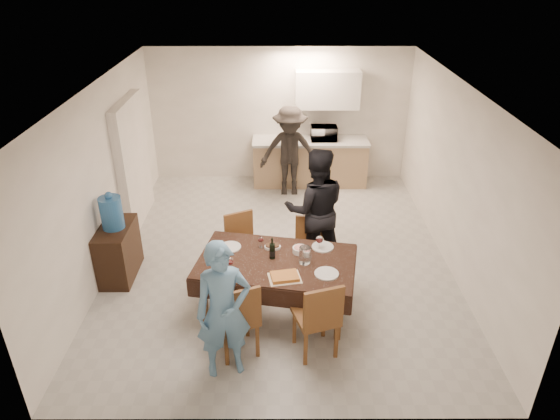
{
  "coord_description": "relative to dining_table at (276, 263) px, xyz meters",
  "views": [
    {
      "loc": [
        -0.01,
        -6.45,
        4.2
      ],
      "look_at": [
        0.01,
        -0.3,
        0.95
      ],
      "focal_mm": 32.0,
      "sensor_mm": 36.0,
      "label": 1
    }
  ],
  "objects": [
    {
      "name": "wine_glass_c",
      "position": [
        -0.2,
        0.3,
        0.12
      ],
      "size": [
        0.08,
        0.08,
        0.17
      ],
      "primitive_type": null,
      "color": "white",
      "rests_on": "dining_table"
    },
    {
      "name": "wine_glass_a",
      "position": [
        -0.55,
        -0.25,
        0.14
      ],
      "size": [
        0.09,
        0.09,
        0.2
      ],
      "primitive_type": null,
      "color": "white",
      "rests_on": "dining_table"
    },
    {
      "name": "wall_front",
      "position": [
        0.04,
        -1.73,
        0.58
      ],
      "size": [
        5.0,
        0.02,
        2.6
      ],
      "primitive_type": "cube",
      "color": "white",
      "rests_on": "floor"
    },
    {
      "name": "water_pitcher",
      "position": [
        0.35,
        -0.05,
        0.14
      ],
      "size": [
        0.14,
        0.14,
        0.22
      ],
      "primitive_type": "cylinder",
      "color": "white",
      "rests_on": "dining_table"
    },
    {
      "name": "console",
      "position": [
        -2.24,
        0.77,
        -0.33
      ],
      "size": [
        0.42,
        0.85,
        0.79
      ],
      "primitive_type": "cube",
      "color": "black",
      "rests_on": "floor"
    },
    {
      "name": "mushroom_dish",
      "position": [
        -0.05,
        0.28,
        0.05
      ],
      "size": [
        0.19,
        0.19,
        0.03
      ],
      "primitive_type": "cylinder",
      "color": "silver",
      "rests_on": "dining_table"
    },
    {
      "name": "chair_near_right",
      "position": [
        0.45,
        -0.85,
        -0.1
      ],
      "size": [
        0.58,
        0.59,
        0.55
      ],
      "rotation": [
        0.0,
        0.0,
        0.31
      ],
      "color": "brown",
      "rests_on": "floor"
    },
    {
      "name": "ceiling",
      "position": [
        0.04,
        1.27,
        1.88
      ],
      "size": [
        5.0,
        6.0,
        0.02
      ],
      "primitive_type": "cube",
      "color": "white",
      "rests_on": "wall_back"
    },
    {
      "name": "stub_partition",
      "position": [
        -2.38,
        2.47,
        0.33
      ],
      "size": [
        0.15,
        1.4,
        2.1
      ],
      "primitive_type": "cube",
      "color": "white",
      "rests_on": "floor"
    },
    {
      "name": "water_jug",
      "position": [
        -2.24,
        0.77,
        0.29
      ],
      "size": [
        0.3,
        0.3,
        0.45
      ],
      "primitive_type": "cylinder",
      "color": "#3375BC",
      "rests_on": "console"
    },
    {
      "name": "wall_back",
      "position": [
        0.04,
        4.27,
        0.58
      ],
      "size": [
        5.0,
        0.02,
        2.6
      ],
      "primitive_type": "cube",
      "color": "white",
      "rests_on": "floor"
    },
    {
      "name": "wall_right",
      "position": [
        2.54,
        1.27,
        0.58
      ],
      "size": [
        0.02,
        6.0,
        2.6
      ],
      "primitive_type": "cube",
      "color": "white",
      "rests_on": "floor"
    },
    {
      "name": "upper_cabinet",
      "position": [
        0.94,
        4.09,
        1.13
      ],
      "size": [
        1.2,
        0.34,
        0.7
      ],
      "primitive_type": "cube",
      "color": "silver",
      "rests_on": "wall_back"
    },
    {
      "name": "floor",
      "position": [
        0.04,
        1.27,
        -0.72
      ],
      "size": [
        5.0,
        6.0,
        0.02
      ],
      "primitive_type": "cube",
      "color": "#A3A39E",
      "rests_on": "ground"
    },
    {
      "name": "kitchen_base_cabinet",
      "position": [
        0.64,
        3.95,
        -0.29
      ],
      "size": [
        2.2,
        0.6,
        0.86
      ],
      "primitive_type": "cube",
      "color": "tan",
      "rests_on": "floor"
    },
    {
      "name": "chair_far_left",
      "position": [
        -0.45,
        0.66,
        -0.15
      ],
      "size": [
        0.57,
        0.59,
        0.51
      ],
      "rotation": [
        0.0,
        0.0,
        3.6
      ],
      "color": "brown",
      "rests_on": "floor"
    },
    {
      "name": "kitchen_worktop",
      "position": [
        0.64,
        3.95,
        0.16
      ],
      "size": [
        2.24,
        0.64,
        0.05
      ],
      "primitive_type": "cube",
      "color": "#B1B1AC",
      "rests_on": "kitchen_base_cabinet"
    },
    {
      "name": "savoury_tart",
      "position": [
        0.1,
        -0.38,
        0.06
      ],
      "size": [
        0.42,
        0.34,
        0.05
      ],
      "primitive_type": "cube",
      "rotation": [
        0.0,
        0.0,
        0.19
      ],
      "color": "#C28438",
      "rests_on": "dining_table"
    },
    {
      "name": "plate_far_right",
      "position": [
        0.6,
        0.3,
        0.04
      ],
      "size": [
        0.28,
        0.28,
        0.02
      ],
      "primitive_type": "cylinder",
      "color": "silver",
      "rests_on": "dining_table"
    },
    {
      "name": "wine_glass_b",
      "position": [
        0.55,
        0.25,
        0.14
      ],
      "size": [
        0.09,
        0.09,
        0.2
      ],
      "primitive_type": null,
      "color": "white",
      "rests_on": "dining_table"
    },
    {
      "name": "salad_bowl",
      "position": [
        0.3,
        0.18,
        0.07
      ],
      "size": [
        0.19,
        0.19,
        0.07
      ],
      "primitive_type": "cylinder",
      "color": "silver",
      "rests_on": "dining_table"
    },
    {
      "name": "microwave",
      "position": [
        0.9,
        3.95,
        0.33
      ],
      "size": [
        0.49,
        0.33,
        0.27
      ],
      "primitive_type": "imported",
      "rotation": [
        0.0,
        0.0,
        3.14
      ],
      "color": "silver",
      "rests_on": "kitchen_worktop"
    },
    {
      "name": "chair_far_right",
      "position": [
        0.45,
        0.67,
        -0.18
      ],
      "size": [
        0.43,
        0.43,
        0.47
      ],
      "rotation": [
        0.0,
        0.0,
        3.06
      ],
      "color": "brown",
      "rests_on": "floor"
    },
    {
      "name": "plate_near_right",
      "position": [
        0.6,
        -0.3,
        0.04
      ],
      "size": [
        0.29,
        0.29,
        0.02
      ],
      "primitive_type": "cylinder",
      "color": "silver",
      "rests_on": "dining_table"
    },
    {
      "name": "plate_far_left",
      "position": [
        -0.6,
        0.3,
        0.04
      ],
      "size": [
        0.28,
        0.28,
        0.02
      ],
      "primitive_type": "cylinder",
      "color": "silver",
      "rests_on": "dining_table"
    },
    {
      "name": "wall_left",
      "position": [
        -2.46,
        1.27,
        0.58
      ],
      "size": [
        0.02,
        6.0,
        2.6
      ],
      "primitive_type": "cube",
      "color": "white",
      "rests_on": "floor"
    },
    {
      "name": "chair_near_left",
      "position": [
        -0.45,
        -0.84,
        -0.11
      ],
      "size": [
        0.59,
        0.6,
        0.54
      ],
      "rotation": [
        0.0,
        0.0,
        0.38
      ],
      "color": "brown",
      "rests_on": "floor"
    },
    {
      "name": "person_far",
      "position": [
        0.55,
        1.05,
        0.2
      ],
      "size": [
        0.93,
        0.75,
        1.83
      ],
      "primitive_type": "imported",
      "rotation": [
        0.0,
        0.0,
        3.2
      ],
      "color": "black",
      "rests_on": "floor"
    },
    {
      "name": "wine_bottle",
      "position": [
        -0.05,
        0.05,
        0.18
      ],
      "size": [
        0.07,
        0.07,
        0.29
      ],
      "primitive_type": null,
      "color": "black",
      "rests_on": "dining_table"
    },
    {
      "name": "person_kitchen",
      "position": [
        0.23,
        3.5,
        0.13
      ],
      "size": [
        1.1,
        0.63,
        1.7
      ],
      "primitive_type": "imported",
      "color": "black",
      "rests_on": "floor"
    },
    {
      "name": "dining_table",
      "position": [
        0.0,
        0.0,
        0.0
      ],
      "size": [
        2.11,
        1.46,
        0.75
      ],
      "rotation": [
        0.0,
        0.0,
        -0.18
      ],
      "color": "black",
      "rests_on": "floor"
    },
    {
      "name": "person_near",
      "position": [
        -0.55,
        -1.05,
        0.09
      ],
      "size": [
        0.67,
        0.53,
        1.63
      ],
      "primitive_type": "imported",
      "rotation": [
        0.0,
        0.0,
        0.26
      ],
      "color": "#5B8CB3",
      "rests_on": "floor"
    },
    {
      "name": "plate_near_left",
      "position": [
        -0.6,
        -0.3,
        0.04
      ],
      "size": [
        0.24,
        0.24,
        0.01
      ],
      "primitive_type": "cylinder",
      "color": "silver",
      "rests_on": "dining_table"
    }
  ]
}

